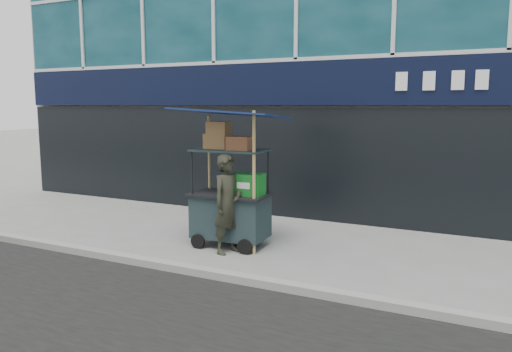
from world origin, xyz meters
The scene contains 4 objects.
ground centered at (0.00, 0.00, 0.00)m, with size 80.00×80.00×0.00m, color slate.
curb centered at (0.00, -0.20, 0.06)m, with size 80.00×0.18×0.12m, color gray.
vendor_cart centered at (-0.16, 1.36, 0.85)m, with size 1.87×1.37×2.42m.
vendor_man centered at (-0.01, 0.98, 0.83)m, with size 0.60×0.40×1.65m, color black.
Camera 1 is at (4.02, -6.06, 2.45)m, focal length 35.00 mm.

